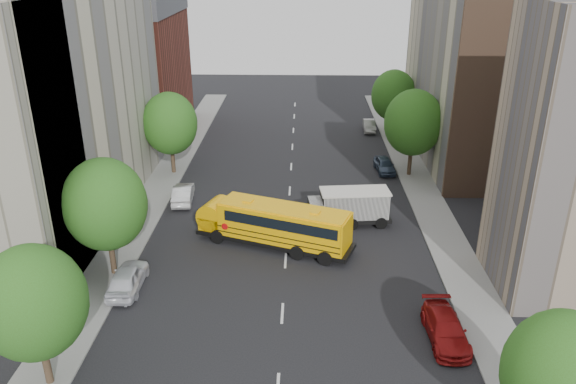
{
  "coord_description": "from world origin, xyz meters",
  "views": [
    {
      "loc": [
        1.04,
        -34.93,
        19.2
      ],
      "look_at": [
        0.06,
        2.0,
        3.33
      ],
      "focal_mm": 35.0,
      "sensor_mm": 36.0,
      "label": 1
    }
  ],
  "objects_px": {
    "street_tree_3": "(564,377)",
    "street_tree_4": "(413,123)",
    "street_tree_5": "(393,95)",
    "street_tree_0": "(33,303)",
    "parked_car_4": "(385,165)",
    "parked_car_3": "(446,329)",
    "parked_car_5": "(369,126)",
    "school_bus": "(273,223)",
    "parked_car_1": "(183,194)",
    "parked_car_0": "(127,278)",
    "safari_truck": "(349,206)",
    "street_tree_1": "(105,204)",
    "street_tree_2": "(170,124)"
  },
  "relations": [
    {
      "from": "street_tree_5",
      "to": "parked_car_4",
      "type": "bearing_deg",
      "value": -101.02
    },
    {
      "from": "street_tree_3",
      "to": "street_tree_2",
      "type": "bearing_deg",
      "value": 124.51
    },
    {
      "from": "parked_car_3",
      "to": "parked_car_5",
      "type": "bearing_deg",
      "value": 88.23
    },
    {
      "from": "parked_car_3",
      "to": "parked_car_5",
      "type": "relative_size",
      "value": 1.22
    },
    {
      "from": "parked_car_1",
      "to": "parked_car_5",
      "type": "distance_m",
      "value": 27.01
    },
    {
      "from": "street_tree_5",
      "to": "safari_truck",
      "type": "xyz_separation_m",
      "value": [
        -6.39,
        -22.27,
        -3.25
      ]
    },
    {
      "from": "parked_car_4",
      "to": "street_tree_3",
      "type": "bearing_deg",
      "value": -91.72
    },
    {
      "from": "street_tree_5",
      "to": "school_bus",
      "type": "height_order",
      "value": "street_tree_5"
    },
    {
      "from": "safari_truck",
      "to": "parked_car_5",
      "type": "distance_m",
      "value": 24.65
    },
    {
      "from": "street_tree_0",
      "to": "parked_car_1",
      "type": "xyz_separation_m",
      "value": [
        2.2,
        21.51,
        -3.92
      ]
    },
    {
      "from": "safari_truck",
      "to": "parked_car_3",
      "type": "relative_size",
      "value": 1.4
    },
    {
      "from": "parked_car_0",
      "to": "parked_car_3",
      "type": "xyz_separation_m",
      "value": [
        18.4,
        -4.42,
        -0.09
      ]
    },
    {
      "from": "street_tree_5",
      "to": "parked_car_3",
      "type": "height_order",
      "value": "street_tree_5"
    },
    {
      "from": "street_tree_4",
      "to": "parked_car_5",
      "type": "xyz_separation_m",
      "value": [
        -2.2,
        14.01,
        -4.44
      ]
    },
    {
      "from": "school_bus",
      "to": "parked_car_3",
      "type": "height_order",
      "value": "school_bus"
    },
    {
      "from": "street_tree_4",
      "to": "parked_car_1",
      "type": "height_order",
      "value": "street_tree_4"
    },
    {
      "from": "parked_car_1",
      "to": "parked_car_4",
      "type": "xyz_separation_m",
      "value": [
        17.64,
        7.39,
        -0.06
      ]
    },
    {
      "from": "street_tree_0",
      "to": "parked_car_4",
      "type": "xyz_separation_m",
      "value": [
        19.84,
        28.91,
        -3.98
      ]
    },
    {
      "from": "street_tree_4",
      "to": "school_bus",
      "type": "height_order",
      "value": "street_tree_4"
    },
    {
      "from": "street_tree_4",
      "to": "street_tree_5",
      "type": "bearing_deg",
      "value": 90.0
    },
    {
      "from": "street_tree_3",
      "to": "street_tree_4",
      "type": "distance_m",
      "value": 32.01
    },
    {
      "from": "street_tree_4",
      "to": "parked_car_3",
      "type": "distance_m",
      "value": 24.61
    },
    {
      "from": "street_tree_5",
      "to": "safari_truck",
      "type": "bearing_deg",
      "value": -106.0
    },
    {
      "from": "safari_truck",
      "to": "parked_car_0",
      "type": "distance_m",
      "value": 17.07
    },
    {
      "from": "street_tree_5",
      "to": "parked_car_4",
      "type": "relative_size",
      "value": 1.92
    },
    {
      "from": "street_tree_4",
      "to": "safari_truck",
      "type": "xyz_separation_m",
      "value": [
        -6.39,
        -10.27,
        -3.62
      ]
    },
    {
      "from": "street_tree_3",
      "to": "school_bus",
      "type": "distance_m",
      "value": 21.91
    },
    {
      "from": "parked_car_5",
      "to": "parked_car_1",
      "type": "bearing_deg",
      "value": -128.58
    },
    {
      "from": "parked_car_0",
      "to": "parked_car_4",
      "type": "relative_size",
      "value": 1.16
    },
    {
      "from": "street_tree_1",
      "to": "street_tree_2",
      "type": "relative_size",
      "value": 1.03
    },
    {
      "from": "street_tree_5",
      "to": "street_tree_0",
      "type": "bearing_deg",
      "value": -118.81
    },
    {
      "from": "parked_car_4",
      "to": "parked_car_0",
      "type": "bearing_deg",
      "value": -137.31
    },
    {
      "from": "school_bus",
      "to": "parked_car_4",
      "type": "height_order",
      "value": "school_bus"
    },
    {
      "from": "street_tree_0",
      "to": "parked_car_1",
      "type": "bearing_deg",
      "value": 84.16
    },
    {
      "from": "street_tree_2",
      "to": "parked_car_1",
      "type": "relative_size",
      "value": 1.76
    },
    {
      "from": "street_tree_1",
      "to": "street_tree_5",
      "type": "height_order",
      "value": "street_tree_1"
    },
    {
      "from": "parked_car_3",
      "to": "parked_car_4",
      "type": "height_order",
      "value": "parked_car_3"
    },
    {
      "from": "street_tree_3",
      "to": "street_tree_5",
      "type": "height_order",
      "value": "street_tree_5"
    },
    {
      "from": "school_bus",
      "to": "parked_car_3",
      "type": "relative_size",
      "value": 2.42
    },
    {
      "from": "street_tree_1",
      "to": "street_tree_2",
      "type": "xyz_separation_m",
      "value": [
        0.0,
        18.0,
        -0.12
      ]
    },
    {
      "from": "street_tree_3",
      "to": "parked_car_3",
      "type": "relative_size",
      "value": 1.51
    },
    {
      "from": "parked_car_5",
      "to": "street_tree_3",
      "type": "bearing_deg",
      "value": -85.18
    },
    {
      "from": "parked_car_1",
      "to": "street_tree_5",
      "type": "bearing_deg",
      "value": -142.65
    },
    {
      "from": "safari_truck",
      "to": "parked_car_1",
      "type": "relative_size",
      "value": 1.51
    },
    {
      "from": "parked_car_0",
      "to": "parked_car_1",
      "type": "bearing_deg",
      "value": -94.36
    },
    {
      "from": "street_tree_2",
      "to": "street_tree_4",
      "type": "xyz_separation_m",
      "value": [
        22.0,
        0.0,
        0.25
      ]
    },
    {
      "from": "street_tree_0",
      "to": "safari_truck",
      "type": "relative_size",
      "value": 1.12
    },
    {
      "from": "parked_car_5",
      "to": "street_tree_1",
      "type": "bearing_deg",
      "value": -119.66
    },
    {
      "from": "street_tree_0",
      "to": "school_bus",
      "type": "height_order",
      "value": "street_tree_0"
    },
    {
      "from": "safari_truck",
      "to": "parked_car_3",
      "type": "xyz_separation_m",
      "value": [
        4.19,
        -13.85,
        -0.77
      ]
    }
  ]
}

